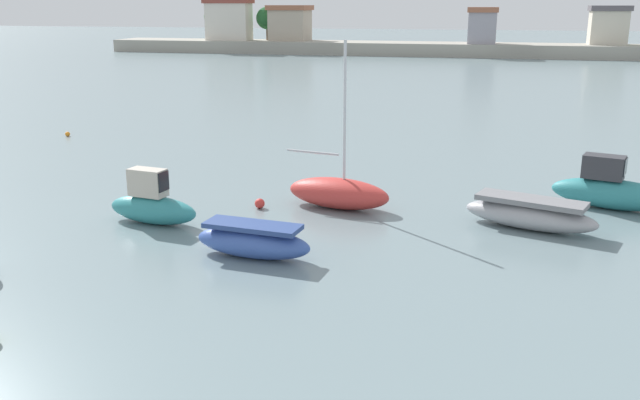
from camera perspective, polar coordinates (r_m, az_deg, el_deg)
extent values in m
ellipsoid|color=teal|center=(23.82, -13.54, -0.78)|extent=(3.42, 1.55, 0.94)
cube|color=#BCB2A3|center=(23.66, -13.95, 1.41)|extent=(1.31, 0.78, 0.91)
cube|color=black|center=(23.28, -12.74, 1.49)|extent=(0.16, 0.55, 0.64)
ellipsoid|color=#3856A8|center=(20.18, -5.51, -3.51)|extent=(3.61, 1.47, 0.87)
cube|color=navy|center=(20.02, -5.55, -2.13)|extent=(2.90, 1.22, 0.14)
ellipsoid|color=#C63833|center=(24.89, 1.52, 0.56)|extent=(4.02, 2.12, 1.09)
cylinder|color=silver|center=(24.20, 2.04, 7.28)|extent=(0.10, 0.10, 4.83)
cylinder|color=#B7B7BC|center=(24.97, -0.62, 3.94)|extent=(2.02, 0.45, 0.08)
ellipsoid|color=#9E9EA3|center=(23.62, 16.84, -1.26)|extent=(4.49, 2.54, 0.86)
cube|color=slate|center=(23.48, 16.93, -0.06)|extent=(3.61, 2.08, 0.17)
ellipsoid|color=teal|center=(26.90, 22.92, 0.44)|extent=(4.46, 2.34, 1.07)
cube|color=#333338|center=(26.73, 22.24, 2.53)|extent=(1.55, 1.13, 0.83)
cube|color=black|center=(26.64, 23.73, 2.51)|extent=(0.27, 0.70, 0.58)
sphere|color=red|center=(25.02, -4.97, -0.28)|extent=(0.36, 0.36, 0.36)
sphere|color=orange|center=(41.12, -20.00, 5.11)|extent=(0.26, 0.26, 0.26)
cube|color=#9E998C|center=(102.69, 8.96, 12.14)|extent=(96.06, 7.62, 1.78)
cube|color=beige|center=(109.11, -7.49, 14.29)|extent=(6.54, 3.18, 5.41)
cube|color=brown|center=(109.08, -7.55, 15.89)|extent=(7.19, 3.50, 0.70)
cube|color=#B2A38E|center=(107.62, -2.47, 14.12)|extent=(5.43, 5.22, 4.43)
cube|color=#995B42|center=(107.58, -2.48, 15.49)|extent=(5.97, 5.74, 0.70)
cube|color=#99939E|center=(101.11, 13.18, 13.57)|extent=(3.74, 4.08, 4.20)
cube|color=#995B42|center=(101.07, 13.27, 14.95)|extent=(4.11, 4.49, 0.70)
cube|color=beige|center=(104.07, 22.55, 12.91)|extent=(4.75, 4.21, 4.41)
cube|color=#565156|center=(104.03, 22.70, 14.31)|extent=(5.22, 4.63, 0.70)
cylinder|color=brown|center=(111.96, -8.66, 13.46)|extent=(0.36, 0.36, 2.20)
sphere|color=#387A3D|center=(111.89, -8.71, 14.64)|extent=(3.04, 3.04, 3.04)
cylinder|color=brown|center=(108.71, -4.34, 13.45)|extent=(0.36, 0.36, 1.93)
sphere|color=#235B2D|center=(108.64, -4.36, 14.66)|extent=(3.33, 3.33, 3.33)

